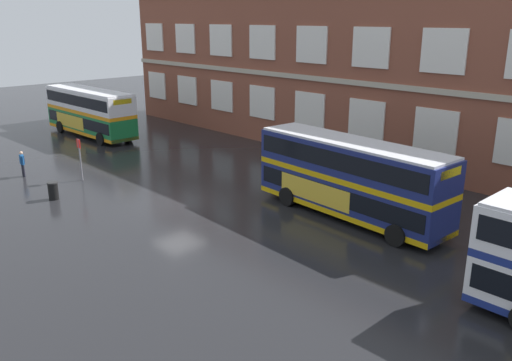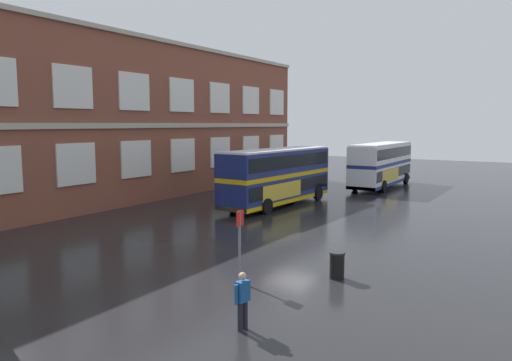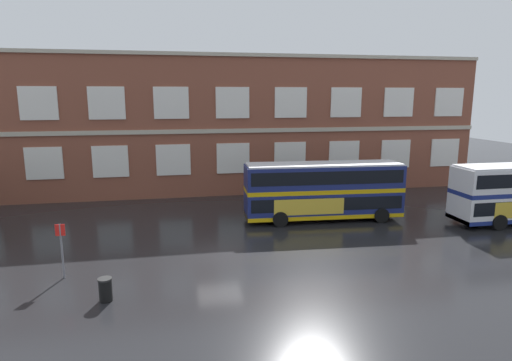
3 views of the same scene
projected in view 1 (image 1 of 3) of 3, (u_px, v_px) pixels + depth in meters
name	position (u px, v px, depth m)	size (l,w,h in m)	color
ground_plane	(206.00, 195.00, 31.07)	(120.00, 120.00, 0.00)	black
brick_terminal_building	(371.00, 73.00, 39.69)	(51.24, 8.19, 12.23)	brown
double_decker_near	(90.00, 112.00, 45.84)	(11.07, 3.10, 4.07)	#197038
double_decker_middle	(350.00, 177.00, 27.08)	(11.12, 3.32, 4.07)	navy
waiting_passenger	(22.00, 163.00, 34.34)	(0.64, 0.30, 1.70)	black
bus_stand_flag	(80.00, 156.00, 33.32)	(0.44, 0.10, 2.70)	slate
station_litter_bin	(53.00, 191.00, 30.14)	(0.60, 0.60, 1.03)	black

